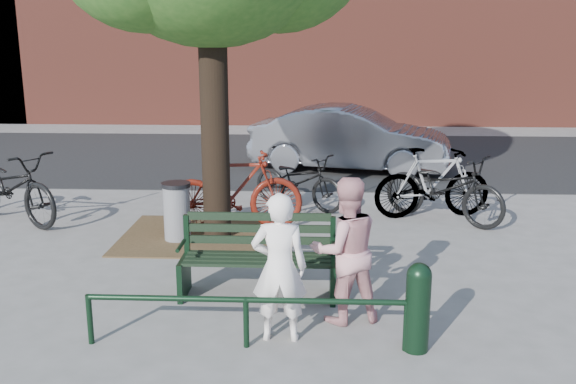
{
  "coord_description": "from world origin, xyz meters",
  "views": [
    {
      "loc": [
        0.66,
        -6.75,
        2.89
      ],
      "look_at": [
        0.29,
        1.0,
        0.98
      ],
      "focal_mm": 40.0,
      "sensor_mm": 36.0,
      "label": 1
    }
  ],
  "objects_px": {
    "person_left": "(279,268)",
    "bicycle_c": "(299,181)",
    "bollard": "(418,304)",
    "park_bench": "(258,254)",
    "parked_car": "(350,139)",
    "litter_bin": "(177,211)",
    "person_right": "(345,250)"
  },
  "relations": [
    {
      "from": "person_left",
      "to": "bicycle_c",
      "type": "xyz_separation_m",
      "value": [
        0.03,
        4.88,
        -0.26
      ]
    },
    {
      "from": "person_left",
      "to": "bollard",
      "type": "height_order",
      "value": "person_left"
    },
    {
      "from": "park_bench",
      "to": "person_left",
      "type": "bearing_deg",
      "value": -74.42
    },
    {
      "from": "bollard",
      "to": "parked_car",
      "type": "height_order",
      "value": "parked_car"
    },
    {
      "from": "person_left",
      "to": "litter_bin",
      "type": "height_order",
      "value": "person_left"
    },
    {
      "from": "litter_bin",
      "to": "bicycle_c",
      "type": "distance_m",
      "value": 2.52
    },
    {
      "from": "parked_car",
      "to": "bollard",
      "type": "bearing_deg",
      "value": -165.56
    },
    {
      "from": "person_right",
      "to": "person_left",
      "type": "bearing_deg",
      "value": 18.26
    },
    {
      "from": "bicycle_c",
      "to": "person_left",
      "type": "bearing_deg",
      "value": -147.01
    },
    {
      "from": "parked_car",
      "to": "person_right",
      "type": "bearing_deg",
      "value": -170.33
    },
    {
      "from": "litter_bin",
      "to": "bicycle_c",
      "type": "bearing_deg",
      "value": 48.0
    },
    {
      "from": "person_left",
      "to": "parked_car",
      "type": "distance_m",
      "value": 8.09
    },
    {
      "from": "litter_bin",
      "to": "parked_car",
      "type": "distance_m",
      "value": 5.7
    },
    {
      "from": "park_bench",
      "to": "person_right",
      "type": "xyz_separation_m",
      "value": [
        0.95,
        -0.64,
        0.28
      ]
    },
    {
      "from": "park_bench",
      "to": "bicycle_c",
      "type": "xyz_separation_m",
      "value": [
        0.34,
        3.79,
        -0.01
      ]
    },
    {
      "from": "litter_bin",
      "to": "person_left",
      "type": "bearing_deg",
      "value": -61.24
    },
    {
      "from": "person_left",
      "to": "person_right",
      "type": "bearing_deg",
      "value": -145.87
    },
    {
      "from": "park_bench",
      "to": "litter_bin",
      "type": "height_order",
      "value": "park_bench"
    },
    {
      "from": "person_left",
      "to": "person_right",
      "type": "distance_m",
      "value": 0.79
    },
    {
      "from": "park_bench",
      "to": "bicycle_c",
      "type": "relative_size",
      "value": 0.97
    },
    {
      "from": "person_right",
      "to": "park_bench",
      "type": "bearing_deg",
      "value": -50.55
    },
    {
      "from": "park_bench",
      "to": "bicycle_c",
      "type": "height_order",
      "value": "park_bench"
    },
    {
      "from": "person_left",
      "to": "bollard",
      "type": "distance_m",
      "value": 1.34
    },
    {
      "from": "park_bench",
      "to": "litter_bin",
      "type": "xyz_separation_m",
      "value": [
        -1.35,
        1.92,
        -0.05
      ]
    },
    {
      "from": "park_bench",
      "to": "person_right",
      "type": "relative_size",
      "value": 1.14
    },
    {
      "from": "person_right",
      "to": "bicycle_c",
      "type": "bearing_deg",
      "value": -98.9
    },
    {
      "from": "bollard",
      "to": "bicycle_c",
      "type": "relative_size",
      "value": 0.48
    },
    {
      "from": "person_left",
      "to": "litter_bin",
      "type": "bearing_deg",
      "value": -62.15
    },
    {
      "from": "park_bench",
      "to": "parked_car",
      "type": "relative_size",
      "value": 0.41
    },
    {
      "from": "park_bench",
      "to": "bollard",
      "type": "xyz_separation_m",
      "value": [
        1.6,
        -1.27,
        -0.01
      ]
    },
    {
      "from": "person_right",
      "to": "litter_bin",
      "type": "height_order",
      "value": "person_right"
    },
    {
      "from": "litter_bin",
      "to": "bicycle_c",
      "type": "height_order",
      "value": "bicycle_c"
    }
  ]
}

